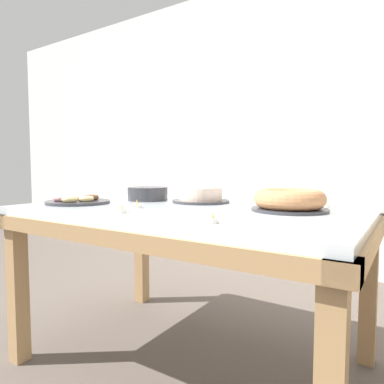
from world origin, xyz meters
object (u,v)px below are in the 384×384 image
object	(u,v)px
cake_golden_bundt	(289,200)
tealight_near_front	(213,220)
tealight_right_edge	(137,206)
cake_chocolate_round	(201,195)
plate_stack	(148,194)
tealight_left_edge	(122,210)
tealight_near_cakes	(326,205)
pastry_platter	(78,200)

from	to	relation	value
cake_golden_bundt	tealight_near_front	bearing A→B (deg)	-103.79
tealight_near_front	tealight_right_edge	bearing A→B (deg)	159.17
cake_chocolate_round	tealight_near_front	bearing A→B (deg)	-55.42
plate_stack	tealight_right_edge	distance (m)	0.36
cake_chocolate_round	tealight_left_edge	world-z (taller)	cake_chocolate_round
tealight_left_edge	plate_stack	bearing A→B (deg)	119.44
tealight_near_cakes	cake_chocolate_round	bearing A→B (deg)	-169.51
cake_chocolate_round	tealight_near_cakes	world-z (taller)	cake_chocolate_round
cake_golden_bundt	cake_chocolate_round	bearing A→B (deg)	167.94
plate_stack	tealight_left_edge	size ratio (longest dim) A/B	5.25
cake_chocolate_round	tealight_left_edge	distance (m)	0.51
pastry_platter	tealight_right_edge	xyz separation A→B (m)	(0.37, 0.01, -0.00)
tealight_near_cakes	tealight_near_front	bearing A→B (deg)	-107.52
tealight_left_edge	tealight_near_front	world-z (taller)	same
tealight_left_edge	tealight_near_cakes	bearing A→B (deg)	45.32
plate_stack	tealight_near_front	bearing A→B (deg)	-35.74
tealight_right_edge	tealight_near_cakes	distance (m)	0.81
cake_chocolate_round	plate_stack	xyz separation A→B (m)	(-0.30, -0.06, -0.00)
tealight_near_front	cake_golden_bundt	bearing A→B (deg)	76.21
tealight_right_edge	tealight_near_front	distance (m)	0.50
tealight_near_cakes	plate_stack	bearing A→B (deg)	-169.44
plate_stack	tealight_left_edge	bearing A→B (deg)	-60.56
tealight_left_edge	tealight_near_front	xyz separation A→B (m)	(0.41, -0.02, 0.00)
pastry_platter	tealight_left_edge	bearing A→B (deg)	-18.45
tealight_right_edge	tealight_left_edge	bearing A→B (deg)	-67.56
cake_chocolate_round	tealight_near_front	xyz separation A→B (m)	(0.37, -0.53, -0.02)
pastry_platter	plate_stack	xyz separation A→B (m)	(0.18, 0.31, 0.02)
cake_chocolate_round	pastry_platter	bearing A→B (deg)	-142.58
tealight_right_edge	cake_chocolate_round	bearing A→B (deg)	73.62
tealight_right_edge	tealight_near_cakes	world-z (taller)	same
plate_stack	tealight_right_edge	xyz separation A→B (m)	(0.19, -0.30, -0.02)
pastry_platter	tealight_near_cakes	distance (m)	1.15
cake_golden_bundt	pastry_platter	distance (m)	0.99
cake_golden_bundt	plate_stack	xyz separation A→B (m)	(-0.77, 0.05, -0.01)
tealight_near_front	tealight_near_cakes	distance (m)	0.67
cake_golden_bundt	plate_stack	bearing A→B (deg)	176.63
cake_chocolate_round	tealight_left_edge	size ratio (longest dim) A/B	7.10
cake_golden_bundt	tealight_left_edge	world-z (taller)	cake_golden_bundt
pastry_platter	tealight_near_front	distance (m)	0.86
tealight_right_edge	tealight_left_edge	distance (m)	0.17
cake_chocolate_round	plate_stack	distance (m)	0.30
plate_stack	cake_chocolate_round	bearing A→B (deg)	10.70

